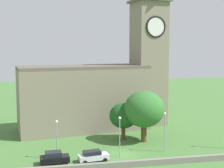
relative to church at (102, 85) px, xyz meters
The scene contains 10 objects.
ground_plane 9.62m from the church, 81.77° to the right, with size 200.00×200.00×0.00m, color #477538.
church is the anchor object (origin of this frame).
quay_barrier 25.09m from the church, 88.93° to the right, with size 53.76×0.70×0.90m, color gray.
car_black 24.36m from the church, 117.70° to the right, with size 4.37×2.47×1.92m.
car_white 22.44m from the church, 103.57° to the right, with size 4.78×2.56×1.70m.
streetlamp_west_mid 21.33m from the church, 119.37° to the right, with size 0.44×0.44×6.10m.
streetlamp_central 19.78m from the church, 91.62° to the right, with size 0.44×0.44×6.48m.
streetlamp_east_mid 20.04m from the church, 68.17° to the right, with size 0.44×0.44×6.65m.
tree_churchyard 11.12m from the church, 76.97° to the right, with size 5.20×5.20×6.89m.
tree_riverside_east 13.50m from the church, 64.57° to the right, with size 7.32×7.32×9.33m.
Camera 1 is at (-12.06, -49.86, 17.39)m, focal length 52.77 mm.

